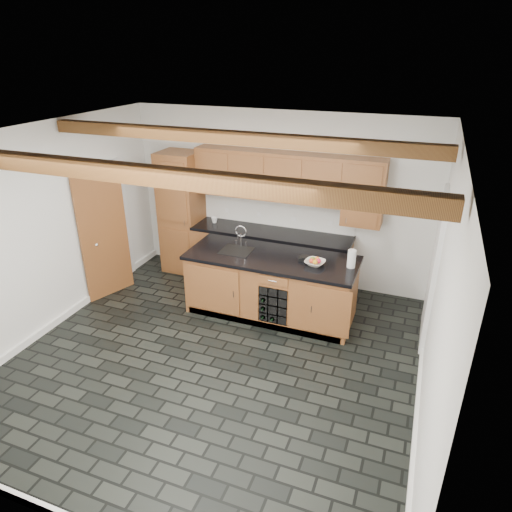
% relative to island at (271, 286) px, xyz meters
% --- Properties ---
extents(ground, '(5.00, 5.00, 0.00)m').
position_rel_island_xyz_m(ground, '(-0.31, -1.28, -0.46)').
color(ground, black).
rests_on(ground, ground).
extents(room_shell, '(5.01, 5.00, 5.00)m').
position_rel_island_xyz_m(room_shell, '(-0.39, -0.75, 1.06)').
color(room_shell, white).
rests_on(room_shell, ground).
extents(back_cabinetry, '(3.65, 0.62, 2.20)m').
position_rel_island_xyz_m(back_cabinetry, '(-0.68, 0.95, 0.52)').
color(back_cabinetry, brown).
rests_on(back_cabinetry, ground).
extents(island, '(2.48, 0.96, 0.93)m').
position_rel_island_xyz_m(island, '(0.00, 0.00, 0.00)').
color(island, brown).
rests_on(island, ground).
extents(faucet, '(0.45, 0.40, 0.34)m').
position_rel_island_xyz_m(faucet, '(-0.56, 0.05, 0.50)').
color(faucet, black).
rests_on(faucet, island).
extents(kitchen_scale, '(0.21, 0.15, 0.06)m').
position_rel_island_xyz_m(kitchen_scale, '(0.47, 0.06, 0.49)').
color(kitchen_scale, black).
rests_on(kitchen_scale, island).
extents(fruit_bowl, '(0.31, 0.31, 0.07)m').
position_rel_island_xyz_m(fruit_bowl, '(0.64, -0.04, 0.50)').
color(fruit_bowl, beige).
rests_on(fruit_bowl, island).
extents(fruit_cluster, '(0.16, 0.17, 0.07)m').
position_rel_island_xyz_m(fruit_cluster, '(0.64, -0.04, 0.53)').
color(fruit_cluster, red).
rests_on(fruit_cluster, fruit_bowl).
extents(paper_towel, '(0.11, 0.11, 0.25)m').
position_rel_island_xyz_m(paper_towel, '(1.11, 0.07, 0.59)').
color(paper_towel, white).
rests_on(paper_towel, island).
extents(mug, '(0.12, 0.12, 0.10)m').
position_rel_island_xyz_m(mug, '(-1.36, 0.96, 0.51)').
color(mug, white).
rests_on(mug, back_cabinetry).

